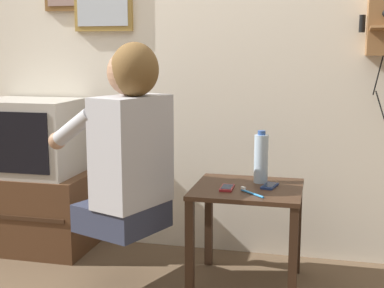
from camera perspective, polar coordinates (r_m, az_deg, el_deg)
name	(u,v)px	position (r m, az deg, el deg)	size (l,w,h in m)	color
wall_back	(183,37)	(3.18, -1.00, 11.35)	(6.80, 0.05, 2.55)	silver
side_table	(247,207)	(2.73, 5.92, -6.67)	(0.54, 0.50, 0.52)	#382316
person	(128,142)	(2.64, -6.82, 0.18)	(0.60, 0.55, 0.94)	#2D3347
tv_stand	(32,211)	(3.41, -16.74, -6.88)	(0.72, 0.41, 0.47)	#51331E
television	(30,137)	(3.32, -16.86, 0.72)	(0.56, 0.42, 0.44)	#ADA89E
wall_phone_antique	(384,19)	(3.01, 19.84, 12.43)	(0.21, 0.19, 0.78)	olive
cell_phone_held	(227,188)	(2.65, 3.75, -4.68)	(0.06, 0.13, 0.01)	maroon
cell_phone_spare	(270,186)	(2.71, 8.29, -4.44)	(0.08, 0.13, 0.01)	navy
water_bottle	(261,158)	(2.77, 7.38, -1.50)	(0.07, 0.07, 0.27)	#ADC6DB
toothbrush	(251,192)	(2.57, 6.26, -5.16)	(0.13, 0.12, 0.02)	#338CD8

